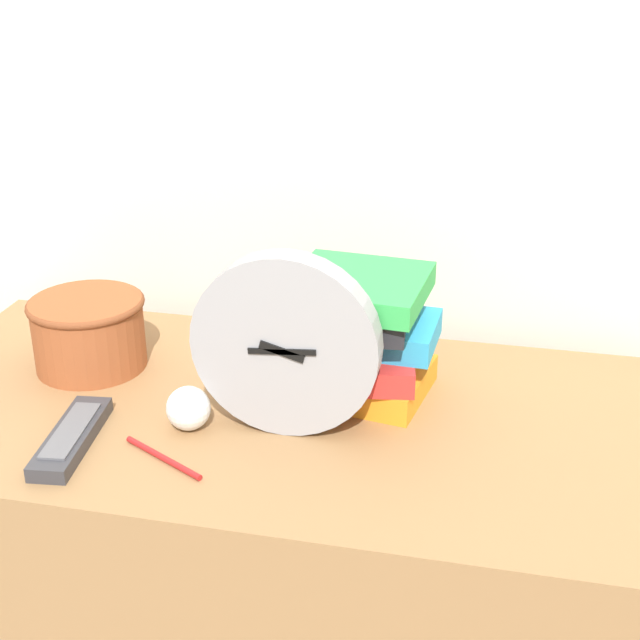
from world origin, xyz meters
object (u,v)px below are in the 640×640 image
Objects in this scene: desk_clock at (285,345)px; basket at (89,330)px; tv_remote at (72,437)px; crumpled_paper_ball at (188,408)px; pen at (163,458)px; book_stack at (351,337)px.

desk_clock is 0.36m from basket.
tv_remote is (0.07, -0.22, -0.05)m from basket.
pen is (-0.00, -0.08, -0.03)m from crumpled_paper_ball.
basket is 0.31m from pen.
basket is (-0.40, -0.01, -0.03)m from book_stack.
desk_clock is 0.21m from pen.
basket is 1.39× the size of pen.
basket is 2.91× the size of crumpled_paper_ball.
desk_clock is 0.99× the size of book_stack.
basket reaches higher than pen.
book_stack is at bearing 49.56° from pen.
pen is (0.21, -0.23, -0.06)m from basket.
book_stack is (0.06, 0.12, -0.04)m from desk_clock.
basket is at bearing 161.14° from desk_clock.
desk_clock is 1.98× the size of pen.
tv_remote is 0.13m from pen.
book_stack reaches higher than basket.
basket is 0.92× the size of tv_remote.
desk_clock is 0.16m from crumpled_paper_ball.
book_stack is at bearing 62.62° from desk_clock.
book_stack is at bearing 37.55° from crumpled_paper_ball.
crumpled_paper_ball reaches higher than pen.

